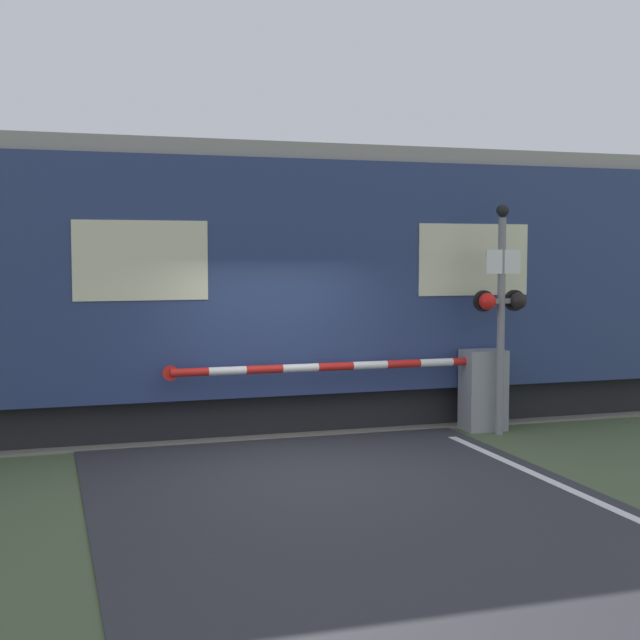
# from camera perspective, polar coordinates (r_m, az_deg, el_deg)

# --- Properties ---
(ground_plane) EXTENTS (80.00, 80.00, 0.00)m
(ground_plane) POSITION_cam_1_polar(r_m,az_deg,el_deg) (10.86, -0.82, -9.41)
(ground_plane) COLOR #475638
(track_bed) EXTENTS (36.00, 3.20, 0.13)m
(track_bed) POSITION_cam_1_polar(r_m,az_deg,el_deg) (13.92, -4.64, -6.27)
(track_bed) COLOR slate
(track_bed) RESTS_ON ground_plane
(train) EXTENTS (17.48, 3.13, 4.11)m
(train) POSITION_cam_1_polar(r_m,az_deg,el_deg) (13.42, -12.05, 2.18)
(train) COLOR black
(train) RESTS_ON ground_plane
(crossing_barrier) EXTENTS (4.94, 0.44, 1.17)m
(crossing_barrier) POSITION_cam_1_polar(r_m,az_deg,el_deg) (13.04, 9.06, -4.21)
(crossing_barrier) COLOR gray
(crossing_barrier) RESTS_ON ground_plane
(signal_post) EXTENTS (0.79, 0.26, 3.26)m
(signal_post) POSITION_cam_1_polar(r_m,az_deg,el_deg) (12.80, 11.54, 1.01)
(signal_post) COLOR gray
(signal_post) RESTS_ON ground_plane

